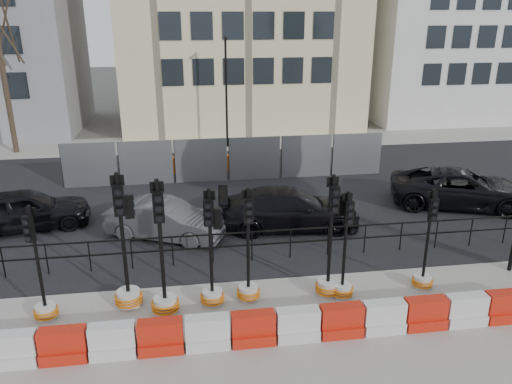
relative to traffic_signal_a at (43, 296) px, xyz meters
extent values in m
plane|color=#51514C|center=(5.53, 1.07, -0.63)|extent=(120.00, 120.00, 0.00)
cube|color=gray|center=(5.53, -1.93, -0.62)|extent=(40.00, 6.00, 0.02)
cube|color=black|center=(5.53, 8.07, -0.62)|extent=(40.00, 14.00, 0.03)
cube|color=gray|center=(5.53, 17.07, -0.62)|extent=(40.00, 4.00, 0.02)
cylinder|color=black|center=(-1.67, 2.27, -0.13)|extent=(0.04, 0.04, 1.00)
cylinder|color=black|center=(-0.47, 2.27, -0.13)|extent=(0.04, 0.04, 1.00)
cylinder|color=black|center=(0.73, 2.27, -0.13)|extent=(0.04, 0.04, 1.00)
cylinder|color=black|center=(1.93, 2.27, -0.13)|extent=(0.04, 0.04, 1.00)
cylinder|color=black|center=(3.13, 2.27, -0.13)|extent=(0.04, 0.04, 1.00)
cylinder|color=black|center=(4.33, 2.27, -0.13)|extent=(0.04, 0.04, 1.00)
cylinder|color=black|center=(5.53, 2.27, -0.13)|extent=(0.04, 0.04, 1.00)
cylinder|color=black|center=(6.73, 2.27, -0.13)|extent=(0.04, 0.04, 1.00)
cylinder|color=black|center=(7.93, 2.27, -0.13)|extent=(0.04, 0.04, 1.00)
cylinder|color=black|center=(9.13, 2.27, -0.13)|extent=(0.04, 0.04, 1.00)
cylinder|color=black|center=(10.33, 2.27, -0.13)|extent=(0.04, 0.04, 1.00)
cylinder|color=black|center=(11.53, 2.27, -0.13)|extent=(0.04, 0.04, 1.00)
cylinder|color=black|center=(12.73, 2.27, -0.13)|extent=(0.04, 0.04, 1.00)
cylinder|color=black|center=(13.93, 2.27, -0.13)|extent=(0.04, 0.04, 1.00)
cube|color=black|center=(5.53, 2.27, 0.35)|extent=(18.00, 0.04, 0.04)
cube|color=black|center=(5.53, 2.27, -0.08)|extent=(18.00, 0.04, 0.04)
cube|color=gray|center=(-0.47, 10.07, 0.37)|extent=(2.30, 0.05, 2.00)
cylinder|color=black|center=(-1.62, 10.07, 0.37)|extent=(0.05, 0.05, 2.00)
cube|color=gray|center=(1.93, 10.07, 0.37)|extent=(2.30, 0.05, 2.00)
cylinder|color=black|center=(0.78, 10.07, 0.37)|extent=(0.05, 0.05, 2.00)
cube|color=gray|center=(4.33, 10.07, 0.37)|extent=(2.30, 0.05, 2.00)
cylinder|color=black|center=(3.18, 10.07, 0.37)|extent=(0.05, 0.05, 2.00)
cube|color=gray|center=(6.73, 10.07, 0.37)|extent=(2.30, 0.05, 2.00)
cylinder|color=black|center=(5.58, 10.07, 0.37)|extent=(0.05, 0.05, 2.00)
cube|color=gray|center=(9.13, 10.07, 0.37)|extent=(2.30, 0.05, 2.00)
cylinder|color=black|center=(7.98, 10.07, 0.37)|extent=(0.05, 0.05, 2.00)
cube|color=gray|center=(11.53, 10.07, 0.37)|extent=(2.30, 0.05, 2.00)
cylinder|color=black|center=(10.38, 10.07, 0.37)|extent=(0.05, 0.05, 2.00)
cube|color=orange|center=(1.53, 11.57, -0.23)|extent=(1.00, 0.40, 0.80)
cube|color=orange|center=(3.53, 11.57, -0.23)|extent=(1.00, 0.40, 0.80)
cube|color=orange|center=(5.53, 11.57, -0.23)|extent=(1.00, 0.40, 0.80)
cube|color=orange|center=(7.53, 11.57, -0.23)|extent=(1.00, 0.40, 0.80)
cube|color=orange|center=(9.53, 11.57, -0.23)|extent=(1.00, 0.40, 0.80)
cylinder|color=black|center=(6.03, 16.07, 2.37)|extent=(0.12, 0.12, 6.00)
cube|color=black|center=(6.03, 15.82, 5.27)|extent=(0.12, 0.50, 0.12)
cylinder|color=#473828|center=(-5.47, 16.57, 2.52)|extent=(0.28, 0.28, 6.30)
cube|color=silver|center=(-0.24, -1.73, -0.48)|extent=(1.00, 0.50, 0.30)
cube|color=silver|center=(-0.24, -1.73, -0.08)|extent=(1.00, 0.35, 0.50)
cube|color=red|center=(0.81, -1.73, -0.48)|extent=(1.00, 0.50, 0.30)
cube|color=red|center=(0.81, -1.73, -0.08)|extent=(1.00, 0.35, 0.50)
cube|color=silver|center=(1.86, -1.73, -0.48)|extent=(1.00, 0.50, 0.30)
cube|color=silver|center=(1.86, -1.73, -0.08)|extent=(1.00, 0.35, 0.50)
cube|color=red|center=(2.91, -1.73, -0.48)|extent=(1.00, 0.50, 0.30)
cube|color=red|center=(2.91, -1.73, -0.08)|extent=(1.00, 0.35, 0.50)
cube|color=silver|center=(3.96, -1.73, -0.48)|extent=(1.00, 0.50, 0.30)
cube|color=silver|center=(3.96, -1.73, -0.08)|extent=(1.00, 0.35, 0.50)
cube|color=red|center=(5.01, -1.73, -0.48)|extent=(1.00, 0.50, 0.30)
cube|color=red|center=(5.01, -1.73, -0.08)|extent=(1.00, 0.35, 0.50)
cube|color=silver|center=(6.06, -1.73, -0.48)|extent=(1.00, 0.50, 0.30)
cube|color=silver|center=(6.06, -1.73, -0.08)|extent=(1.00, 0.35, 0.50)
cube|color=red|center=(7.11, -1.73, -0.48)|extent=(1.00, 0.50, 0.30)
cube|color=red|center=(7.11, -1.73, -0.08)|extent=(1.00, 0.35, 0.50)
cube|color=silver|center=(8.16, -1.73, -0.48)|extent=(1.00, 0.50, 0.30)
cube|color=silver|center=(8.16, -1.73, -0.08)|extent=(1.00, 0.35, 0.50)
cube|color=red|center=(9.21, -1.73, -0.48)|extent=(1.00, 0.50, 0.30)
cube|color=red|center=(9.21, -1.73, -0.08)|extent=(1.00, 0.35, 0.50)
cube|color=silver|center=(10.26, -1.73, -0.48)|extent=(1.00, 0.50, 0.30)
cube|color=silver|center=(10.26, -1.73, -0.08)|extent=(1.00, 0.35, 0.50)
cube|color=red|center=(11.31, -1.73, -0.48)|extent=(1.00, 0.50, 0.30)
cube|color=red|center=(11.31, -1.73, -0.08)|extent=(1.00, 0.35, 0.50)
cylinder|color=silver|center=(0.00, 0.01, -0.45)|extent=(0.50, 0.50, 0.37)
torus|color=#D1670B|center=(0.00, 0.01, -0.52)|extent=(0.60, 0.60, 0.05)
torus|color=#D1670B|center=(0.00, 0.01, -0.45)|extent=(0.60, 0.60, 0.05)
torus|color=#D1670B|center=(0.00, 0.01, -0.37)|extent=(0.60, 0.60, 0.05)
cylinder|color=black|center=(0.00, 0.01, 1.03)|extent=(0.08, 0.08, 2.77)
cube|color=black|center=(-0.03, -0.09, 1.87)|extent=(0.25, 0.20, 0.65)
cylinder|color=black|center=(-0.06, -0.16, 1.66)|extent=(0.15, 0.09, 0.14)
cylinder|color=black|center=(-0.06, -0.16, 1.87)|extent=(0.15, 0.09, 0.14)
cylinder|color=black|center=(-0.06, -0.16, 2.07)|extent=(0.15, 0.09, 0.14)
cube|color=black|center=(0.02, 0.06, 2.24)|extent=(0.27, 0.12, 0.22)
cylinder|color=silver|center=(2.01, 0.29, -0.41)|extent=(0.60, 0.60, 0.45)
torus|color=#D1670B|center=(2.01, 0.29, -0.50)|extent=(0.72, 0.72, 0.06)
torus|color=#D1670B|center=(2.01, 0.29, -0.41)|extent=(0.72, 0.72, 0.06)
torus|color=#D1670B|center=(2.01, 0.29, -0.32)|extent=(0.72, 0.72, 0.06)
cylinder|color=black|center=(2.01, 0.29, 1.37)|extent=(0.10, 0.10, 3.34)
cube|color=black|center=(2.02, 0.15, 2.38)|extent=(0.28, 0.18, 0.78)
cylinder|color=black|center=(2.03, 0.06, 2.13)|extent=(0.17, 0.07, 0.17)
cylinder|color=black|center=(2.03, 0.06, 2.38)|extent=(0.17, 0.07, 0.17)
cylinder|color=black|center=(2.03, 0.06, 2.62)|extent=(0.17, 0.07, 0.17)
cube|color=black|center=(2.00, 0.35, 2.82)|extent=(0.34, 0.07, 0.27)
cube|color=black|center=(2.23, 0.31, 2.15)|extent=(0.24, 0.17, 0.61)
cylinder|color=silver|center=(2.96, -0.17, -0.41)|extent=(0.59, 0.59, 0.44)
torus|color=#D1670B|center=(2.96, -0.17, -0.50)|extent=(0.71, 0.71, 0.05)
torus|color=#D1670B|center=(2.96, -0.17, -0.41)|extent=(0.71, 0.71, 0.05)
torus|color=#D1670B|center=(2.96, -0.17, -0.32)|extent=(0.71, 0.71, 0.05)
cylinder|color=black|center=(2.96, -0.17, 1.34)|extent=(0.10, 0.10, 3.28)
cube|color=black|center=(2.97, -0.30, 2.32)|extent=(0.27, 0.17, 0.77)
cylinder|color=black|center=(2.98, -0.38, 2.08)|extent=(0.17, 0.07, 0.16)
cylinder|color=black|center=(2.98, -0.38, 2.32)|extent=(0.17, 0.07, 0.16)
cylinder|color=black|center=(2.98, -0.38, 2.57)|extent=(0.17, 0.07, 0.16)
cube|color=black|center=(2.96, -0.10, 2.76)|extent=(0.33, 0.06, 0.26)
cylinder|color=silver|center=(4.18, 0.06, -0.43)|extent=(0.53, 0.53, 0.39)
torus|color=#D1670B|center=(4.18, 0.06, -0.51)|extent=(0.64, 0.64, 0.05)
torus|color=#D1670B|center=(4.18, 0.06, -0.43)|extent=(0.64, 0.64, 0.05)
torus|color=#D1670B|center=(4.18, 0.06, -0.36)|extent=(0.64, 0.64, 0.05)
cylinder|color=black|center=(4.18, 0.06, 1.13)|extent=(0.09, 0.09, 2.94)
cube|color=black|center=(4.15, -0.05, 2.01)|extent=(0.26, 0.19, 0.69)
cylinder|color=black|center=(4.13, -0.13, 1.80)|extent=(0.15, 0.08, 0.15)
cylinder|color=black|center=(4.13, -0.13, 2.01)|extent=(0.15, 0.08, 0.15)
cylinder|color=black|center=(4.13, -0.13, 2.23)|extent=(0.15, 0.08, 0.15)
cube|color=black|center=(4.19, 0.12, 2.40)|extent=(0.29, 0.09, 0.23)
cube|color=black|center=(4.37, 0.02, 1.82)|extent=(0.22, 0.17, 0.54)
cylinder|color=silver|center=(5.14, 0.15, -0.44)|extent=(0.52, 0.52, 0.38)
torus|color=#D1670B|center=(5.14, 0.15, -0.51)|extent=(0.62, 0.62, 0.05)
torus|color=#D1670B|center=(5.14, 0.15, -0.44)|extent=(0.62, 0.62, 0.05)
torus|color=#D1670B|center=(5.14, 0.15, -0.36)|extent=(0.62, 0.62, 0.05)
cylinder|color=black|center=(5.14, 0.15, 1.10)|extent=(0.09, 0.09, 2.88)
cube|color=black|center=(5.15, 0.04, 1.96)|extent=(0.23, 0.14, 0.67)
cylinder|color=black|center=(5.15, -0.04, 1.75)|extent=(0.15, 0.05, 0.14)
cylinder|color=black|center=(5.15, -0.04, 1.96)|extent=(0.15, 0.05, 0.14)
cylinder|color=black|center=(5.15, -0.04, 2.18)|extent=(0.15, 0.05, 0.14)
cube|color=black|center=(5.14, 0.21, 2.35)|extent=(0.29, 0.04, 0.23)
cylinder|color=silver|center=(7.31, 0.08, -0.42)|extent=(0.56, 0.56, 0.42)
torus|color=#D1670B|center=(7.31, 0.08, -0.51)|extent=(0.68, 0.68, 0.05)
torus|color=#D1670B|center=(7.31, 0.08, -0.42)|extent=(0.68, 0.68, 0.05)
torus|color=#D1670B|center=(7.31, 0.08, -0.34)|extent=(0.68, 0.68, 0.05)
cylinder|color=black|center=(7.31, 0.08, 1.24)|extent=(0.09, 0.09, 3.12)
cube|color=black|center=(7.31, -0.05, 2.18)|extent=(0.25, 0.15, 0.73)
cylinder|color=black|center=(7.31, -0.13, 1.95)|extent=(0.16, 0.06, 0.16)
cylinder|color=black|center=(7.31, -0.13, 2.18)|extent=(0.16, 0.06, 0.16)
cylinder|color=black|center=(7.31, -0.13, 2.41)|extent=(0.16, 0.06, 0.16)
cube|color=black|center=(7.30, 0.14, 2.60)|extent=(0.31, 0.04, 0.25)
cube|color=black|center=(7.51, 0.08, 1.97)|extent=(0.21, 0.14, 0.57)
cylinder|color=silver|center=(7.66, -0.08, -0.45)|extent=(0.50, 0.50, 0.37)
torus|color=#D1670B|center=(7.66, -0.08, -0.52)|extent=(0.60, 0.60, 0.05)
torus|color=#D1670B|center=(7.66, -0.08, -0.45)|extent=(0.60, 0.60, 0.05)
torus|color=#D1670B|center=(7.66, -0.08, -0.37)|extent=(0.60, 0.60, 0.05)
cylinder|color=black|center=(7.66, -0.08, 1.03)|extent=(0.08, 0.08, 2.76)
cube|color=black|center=(7.67, -0.19, 1.85)|extent=(0.23, 0.15, 0.64)
cylinder|color=black|center=(7.68, -0.26, 1.65)|extent=(0.14, 0.06, 0.14)
cylinder|color=black|center=(7.68, -0.26, 1.85)|extent=(0.14, 0.06, 0.14)
cylinder|color=black|center=(7.68, -0.26, 2.06)|extent=(0.14, 0.06, 0.14)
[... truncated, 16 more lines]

